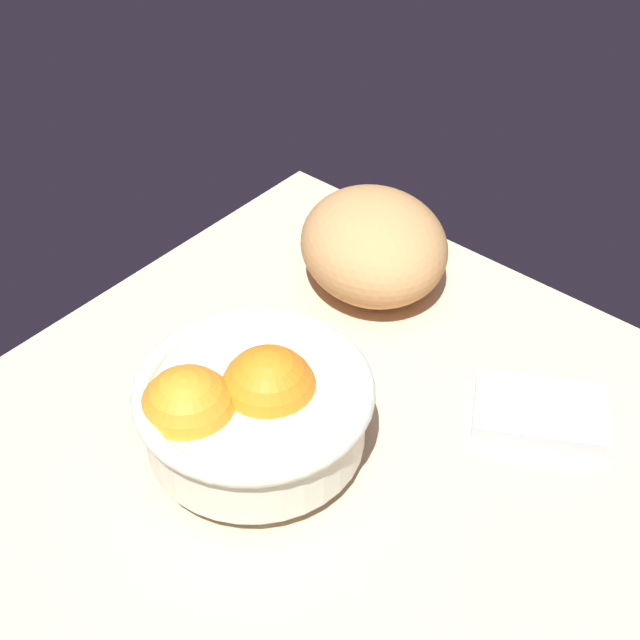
% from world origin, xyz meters
% --- Properties ---
extents(ground_plane, '(0.78, 0.63, 0.03)m').
position_xyz_m(ground_plane, '(0.00, 0.00, -0.01)').
color(ground_plane, beige).
extents(fruit_bowl, '(0.20, 0.20, 0.10)m').
position_xyz_m(fruit_bowl, '(0.12, 0.06, 0.05)').
color(fruit_bowl, silver).
rests_on(fruit_bowl, ground).
extents(bread_loaf, '(0.22, 0.22, 0.10)m').
position_xyz_m(bread_loaf, '(0.19, -0.20, 0.05)').
color(bread_loaf, tan).
rests_on(bread_loaf, ground).
extents(napkin_folded, '(0.14, 0.13, 0.01)m').
position_xyz_m(napkin_folded, '(-0.05, -0.14, 0.01)').
color(napkin_folded, '#B9BCC4').
rests_on(napkin_folded, ground).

